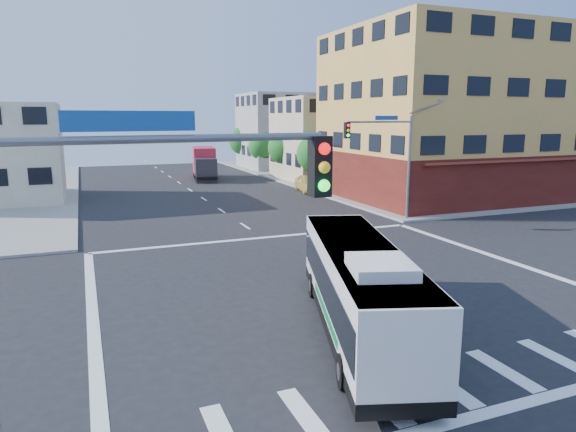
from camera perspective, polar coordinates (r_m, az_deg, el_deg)
name	(u,v)px	position (r m, az deg, el deg)	size (l,w,h in m)	color
ground	(338,287)	(21.46, 5.61, -7.88)	(120.00, 120.00, 0.00)	black
sidewalk_ne	(456,171)	(69.50, 18.12, 4.76)	(50.00, 50.00, 0.15)	gray
corner_building_ne	(447,129)	(46.88, 17.29, 9.22)	(18.10, 15.44, 14.00)	#D79B4D
building_east_near	(334,139)	(58.35, 5.16, 8.54)	(12.06, 10.06, 9.00)	#C5B796
building_east_far	(288,131)	(71.09, -0.01, 9.41)	(12.06, 10.06, 10.00)	#9F9F9A
signal_mast_ne	(389,147)	(34.14, 11.16, 7.51)	(7.91, 1.13, 8.07)	slate
signal_mast_sw	(118,256)	(7.61, -18.37, -4.27)	(7.91, 1.01, 8.07)	slate
street_tree_a	(316,151)	(50.74, 3.11, 7.18)	(3.60, 3.60, 5.53)	#362113
street_tree_b	(286,146)	(58.07, -0.24, 7.83)	(3.80, 3.80, 5.79)	#362113
street_tree_c	(263,145)	(65.58, -2.84, 7.92)	(3.40, 3.40, 5.29)	#362113
street_tree_d	(244,139)	(73.16, -4.91, 8.54)	(4.00, 4.00, 6.03)	#362113
transit_bus	(359,287)	(16.71, 7.90, -7.81)	(5.53, 10.96, 3.19)	black
box_truck	(204,164)	(58.68, -9.27, 5.73)	(3.51, 8.12, 3.54)	#29292E
parked_car	(309,183)	(48.35, 2.32, 3.69)	(1.89, 4.71, 1.60)	#E0C451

